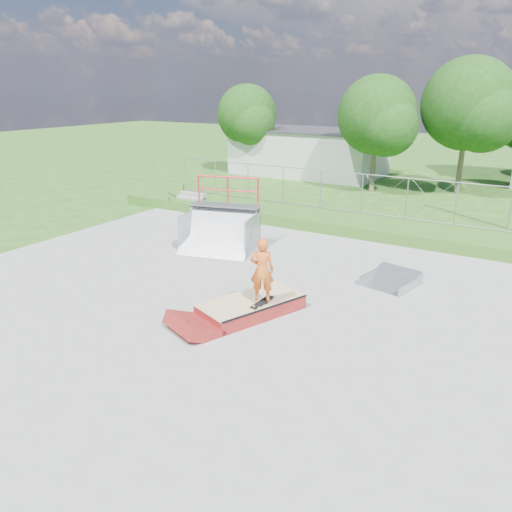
{
  "coord_description": "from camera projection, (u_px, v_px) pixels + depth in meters",
  "views": [
    {
      "loc": [
        7.27,
        -10.78,
        5.93
      ],
      "look_at": [
        -0.05,
        1.39,
        1.1
      ],
      "focal_mm": 35.0,
      "sensor_mm": 36.0,
      "label": 1
    }
  ],
  "objects": [
    {
      "name": "utility_building_flat",
      "position": [
        309.0,
        152.0,
        35.48
      ],
      "size": [
        10.0,
        6.0,
        3.0
      ],
      "primitive_type": "cube",
      "color": "beige",
      "rests_on": "ground"
    },
    {
      "name": "skater",
      "position": [
        262.0,
        272.0,
        13.03
      ],
      "size": [
        0.74,
        0.64,
        1.72
      ],
      "primitive_type": "imported",
      "rotation": [
        0.0,
        0.0,
        3.58
      ],
      "color": "#D55C1C",
      "rests_on": "grind_box"
    },
    {
      "name": "tree_left_far",
      "position": [
        248.0,
        117.0,
        34.79
      ],
      "size": [
        4.42,
        4.16,
        6.18
      ],
      "color": "#4F4131",
      "rests_on": "ground"
    },
    {
      "name": "ground",
      "position": [
        232.0,
        306.0,
        14.21
      ],
      "size": [
        120.0,
        120.0,
        0.0
      ],
      "primitive_type": "plane",
      "color": "#275317",
      "rests_on": "ground"
    },
    {
      "name": "tree_center",
      "position": [
        473.0,
        108.0,
        27.36
      ],
      "size": [
        5.44,
        5.12,
        7.6
      ],
      "color": "#4F4131",
      "rests_on": "ground"
    },
    {
      "name": "chain_link_fence",
      "position": [
        362.0,
        194.0,
        22.28
      ],
      "size": [
        20.0,
        0.06,
        1.8
      ],
      "primitive_type": null,
      "color": "gray",
      "rests_on": "grass_berm"
    },
    {
      "name": "flat_bank_ramp",
      "position": [
        390.0,
        280.0,
        15.58
      ],
      "size": [
        1.69,
        1.77,
        0.43
      ],
      "primitive_type": null,
      "rotation": [
        0.0,
        0.0,
        -0.22
      ],
      "color": "gray",
      "rests_on": "concrete_pad"
    },
    {
      "name": "concrete_pad",
      "position": [
        232.0,
        306.0,
        14.2
      ],
      "size": [
        20.0,
        16.0,
        0.04
      ],
      "primitive_type": "cube",
      "color": "gray",
      "rests_on": "ground"
    },
    {
      "name": "tree_left_near",
      "position": [
        380.0,
        118.0,
        28.17
      ],
      "size": [
        4.76,
        4.48,
        6.65
      ],
      "color": "#4F4131",
      "rests_on": "ground"
    },
    {
      "name": "quarter_pipe",
      "position": [
        219.0,
        217.0,
        18.66
      ],
      "size": [
        3.13,
        2.83,
        2.65
      ],
      "primitive_type": null,
      "rotation": [
        0.0,
        0.0,
        0.25
      ],
      "color": "gray",
      "rests_on": "concrete_pad"
    },
    {
      "name": "grass_berm",
      "position": [
        352.0,
        224.0,
        21.84
      ],
      "size": [
        24.0,
        3.0,
        0.5
      ],
      "primitive_type": "cube",
      "color": "#275317",
      "rests_on": "ground"
    },
    {
      "name": "skateboard",
      "position": [
        262.0,
        303.0,
        13.31
      ],
      "size": [
        0.35,
        0.82,
        0.13
      ],
      "primitive_type": "cube",
      "rotation": [
        0.14,
        0.0,
        -0.17
      ],
      "color": "black",
      "rests_on": "grind_box"
    },
    {
      "name": "grind_box",
      "position": [
        251.0,
        307.0,
        13.65
      ],
      "size": [
        2.34,
        3.16,
        0.42
      ],
      "rotation": [
        0.0,
        0.0,
        -0.38
      ],
      "color": "maroon",
      "rests_on": "concrete_pad"
    },
    {
      "name": "concrete_stairs",
      "position": [
        188.0,
        202.0,
        25.29
      ],
      "size": [
        1.5,
        1.6,
        0.8
      ],
      "primitive_type": null,
      "color": "gray",
      "rests_on": "ground"
    }
  ]
}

